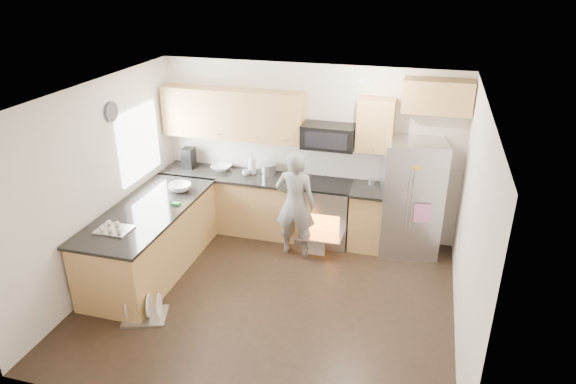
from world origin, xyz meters
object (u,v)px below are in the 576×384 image
(stove_range, at_px, (325,199))
(dish_rack, at_px, (145,312))
(person, at_px, (295,204))
(refrigerator, at_px, (410,198))

(stove_range, xyz_separation_m, dish_rack, (-1.67, -2.44, -0.59))
(person, height_order, dish_rack, person)
(refrigerator, xyz_separation_m, dish_rack, (-2.90, -2.45, -0.76))
(stove_range, height_order, refrigerator, stove_range)
(dish_rack, bearing_deg, stove_range, 55.57)
(refrigerator, height_order, dish_rack, refrigerator)
(person, bearing_deg, stove_range, -122.24)
(person, distance_m, dish_rack, 2.46)
(dish_rack, bearing_deg, refrigerator, 40.20)
(person, relative_size, dish_rack, 2.61)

